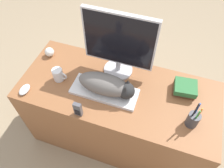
% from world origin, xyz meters
% --- Properties ---
extents(ground_plane, '(12.00, 12.00, 0.00)m').
position_xyz_m(ground_plane, '(0.00, 0.00, 0.00)').
color(ground_plane, '#998466').
extents(desk, '(1.43, 0.62, 0.71)m').
position_xyz_m(desk, '(0.00, 0.31, 0.36)').
color(desk, brown).
rests_on(desk, ground_plane).
extents(keyboard, '(0.47, 0.18, 0.02)m').
position_xyz_m(keyboard, '(-0.08, 0.25, 0.73)').
color(keyboard, silver).
rests_on(keyboard, desk).
extents(cat, '(0.39, 0.16, 0.14)m').
position_xyz_m(cat, '(-0.06, 0.25, 0.81)').
color(cat, '#66605B').
rests_on(cat, keyboard).
extents(monitor, '(0.49, 0.22, 0.51)m').
position_xyz_m(monitor, '(-0.05, 0.48, 0.99)').
color(monitor, '#B7B7BC').
rests_on(monitor, desk).
extents(computer_mouse, '(0.06, 0.10, 0.03)m').
position_xyz_m(computer_mouse, '(-0.62, 0.08, 0.73)').
color(computer_mouse, silver).
rests_on(computer_mouse, desk).
extents(coffee_mug, '(0.11, 0.07, 0.10)m').
position_xyz_m(coffee_mug, '(-0.44, 0.26, 0.76)').
color(coffee_mug, silver).
rests_on(coffee_mug, desk).
extents(pen_cup, '(0.07, 0.07, 0.23)m').
position_xyz_m(pen_cup, '(0.52, 0.20, 0.77)').
color(pen_cup, '#38383D').
rests_on(pen_cup, desk).
extents(baseball, '(0.07, 0.07, 0.07)m').
position_xyz_m(baseball, '(-0.62, 0.46, 0.75)').
color(baseball, silver).
rests_on(baseball, desk).
extents(phone, '(0.05, 0.03, 0.12)m').
position_xyz_m(phone, '(-0.18, 0.03, 0.77)').
color(phone, '#4C4C51').
rests_on(phone, desk).
extents(book_stack, '(0.17, 0.16, 0.07)m').
position_xyz_m(book_stack, '(0.44, 0.44, 0.75)').
color(book_stack, brown).
rests_on(book_stack, desk).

